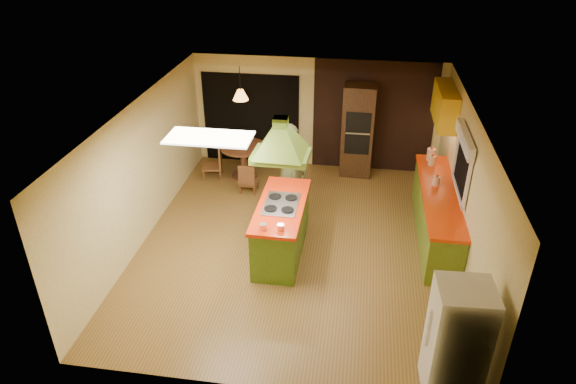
% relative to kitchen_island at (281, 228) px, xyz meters
% --- Properties ---
extents(ground, '(6.50, 6.50, 0.00)m').
position_rel_kitchen_island_xyz_m(ground, '(0.23, 0.32, -0.49)').
color(ground, olive).
rests_on(ground, ground).
extents(room_walls, '(5.50, 6.50, 6.50)m').
position_rel_kitchen_island_xyz_m(room_walls, '(0.23, 0.32, 0.76)').
color(room_walls, beige).
rests_on(room_walls, ground).
extents(ceiling_plane, '(6.50, 6.50, 0.00)m').
position_rel_kitchen_island_xyz_m(ceiling_plane, '(0.23, 0.32, 2.01)').
color(ceiling_plane, silver).
rests_on(ceiling_plane, room_walls).
extents(brick_panel, '(2.64, 0.03, 2.50)m').
position_rel_kitchen_island_xyz_m(brick_panel, '(1.48, 3.55, 0.76)').
color(brick_panel, '#381E14').
rests_on(brick_panel, ground).
extents(nook_opening, '(2.20, 0.03, 2.10)m').
position_rel_kitchen_island_xyz_m(nook_opening, '(-1.27, 3.55, 0.56)').
color(nook_opening, black).
rests_on(nook_opening, ground).
extents(right_counter, '(0.62, 3.05, 0.92)m').
position_rel_kitchen_island_xyz_m(right_counter, '(2.68, 0.92, -0.02)').
color(right_counter, olive).
rests_on(right_counter, ground).
extents(upper_cabinets, '(0.34, 1.40, 0.70)m').
position_rel_kitchen_island_xyz_m(upper_cabinets, '(2.80, 2.52, 1.46)').
color(upper_cabinets, yellow).
rests_on(upper_cabinets, room_walls).
extents(window_right, '(0.12, 1.35, 1.06)m').
position_rel_kitchen_island_xyz_m(window_right, '(2.93, 0.72, 1.28)').
color(window_right, black).
rests_on(window_right, room_walls).
extents(fluor_panel, '(1.20, 0.60, 0.03)m').
position_rel_kitchen_island_xyz_m(fluor_panel, '(-0.87, -0.88, 2.00)').
color(fluor_panel, white).
rests_on(fluor_panel, ceiling_plane).
extents(kitchen_island, '(0.79, 1.94, 0.98)m').
position_rel_kitchen_island_xyz_m(kitchen_island, '(0.00, 0.00, 0.00)').
color(kitchen_island, '#4E701C').
rests_on(kitchen_island, ground).
extents(range_hood, '(0.92, 0.68, 0.78)m').
position_rel_kitchen_island_xyz_m(range_hood, '(0.00, 0.00, 1.77)').
color(range_hood, '#546F1B').
rests_on(range_hood, ceiling_plane).
extents(man, '(0.81, 0.69, 1.88)m').
position_rel_kitchen_island_xyz_m(man, '(-0.05, 1.31, 0.45)').
color(man, '#4E502A').
rests_on(man, ground).
extents(refrigerator, '(0.68, 0.65, 1.58)m').
position_rel_kitchen_island_xyz_m(refrigerator, '(2.52, -2.56, 0.30)').
color(refrigerator, white).
rests_on(refrigerator, ground).
extents(wall_oven, '(0.70, 0.62, 2.05)m').
position_rel_kitchen_island_xyz_m(wall_oven, '(1.17, 3.26, 0.54)').
color(wall_oven, '#472C16').
rests_on(wall_oven, ground).
extents(dining_table, '(1.00, 1.00, 0.75)m').
position_rel_kitchen_island_xyz_m(dining_table, '(-1.28, 2.70, 0.04)').
color(dining_table, brown).
rests_on(dining_table, ground).
extents(chair_left, '(0.50, 0.50, 0.78)m').
position_rel_kitchen_island_xyz_m(chair_left, '(-1.98, 2.60, -0.10)').
color(chair_left, brown).
rests_on(chair_left, ground).
extents(chair_near, '(0.37, 0.37, 0.66)m').
position_rel_kitchen_island_xyz_m(chair_near, '(-1.03, 2.05, -0.15)').
color(chair_near, brown).
rests_on(chair_near, ground).
extents(pendant_lamp, '(0.34, 0.34, 0.21)m').
position_rel_kitchen_island_xyz_m(pendant_lamp, '(-1.28, 2.70, 1.41)').
color(pendant_lamp, '#FF9E3F').
rests_on(pendant_lamp, ceiling_plane).
extents(canister_large, '(0.21, 0.21, 0.24)m').
position_rel_kitchen_island_xyz_m(canister_large, '(2.63, 2.20, 0.55)').
color(canister_large, '#F3DBC3').
rests_on(canister_large, right_counter).
extents(canister_medium, '(0.15, 0.15, 0.20)m').
position_rel_kitchen_island_xyz_m(canister_medium, '(2.63, 1.97, 0.53)').
color(canister_medium, beige).
rests_on(canister_medium, right_counter).
extents(canister_small, '(0.16, 0.16, 0.17)m').
position_rel_kitchen_island_xyz_m(canister_small, '(2.63, 1.15, 0.52)').
color(canister_small, beige).
rests_on(canister_small, right_counter).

